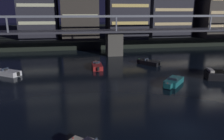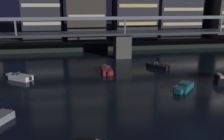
{
  "view_description": "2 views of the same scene",
  "coord_description": "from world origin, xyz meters",
  "px_view_note": "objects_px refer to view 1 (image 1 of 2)",
  "views": [
    {
      "loc": [
        -9.27,
        -16.62,
        10.4
      ],
      "look_at": [
        -3.58,
        17.38,
        1.13
      ],
      "focal_mm": 35.33,
      "sensor_mm": 36.0,
      "label": 1
    },
    {
      "loc": [
        -11.2,
        -19.66,
        12.46
      ],
      "look_at": [
        -5.46,
        16.67,
        2.23
      ],
      "focal_mm": 38.54,
      "sensor_mm": 36.0,
      "label": 2
    }
  ],
  "objects_px": {
    "speedboat_mid_center": "(173,82)",
    "river_bridge": "(114,36)",
    "speedboat_far_left": "(97,66)",
    "tower_east_tall": "(169,3)",
    "speedboat_near_center": "(8,73)",
    "speedboat_mid_right": "(149,63)",
    "tower_east_low": "(217,6)"
  },
  "relations": [
    {
      "from": "tower_east_tall",
      "to": "tower_east_low",
      "type": "relative_size",
      "value": 1.1
    },
    {
      "from": "speedboat_mid_center",
      "to": "river_bridge",
      "type": "bearing_deg",
      "value": 100.93
    },
    {
      "from": "tower_east_tall",
      "to": "speedboat_far_left",
      "type": "distance_m",
      "value": 42.73
    },
    {
      "from": "tower_east_tall",
      "to": "speedboat_mid_right",
      "type": "bearing_deg",
      "value": -118.68
    },
    {
      "from": "river_bridge",
      "to": "speedboat_far_left",
      "type": "relative_size",
      "value": 18.93
    },
    {
      "from": "river_bridge",
      "to": "speedboat_far_left",
      "type": "distance_m",
      "value": 14.31
    },
    {
      "from": "tower_east_low",
      "to": "speedboat_near_center",
      "type": "relative_size",
      "value": 4.19
    },
    {
      "from": "speedboat_mid_center",
      "to": "speedboat_far_left",
      "type": "bearing_deg",
      "value": 131.91
    },
    {
      "from": "river_bridge",
      "to": "speedboat_far_left",
      "type": "height_order",
      "value": "river_bridge"
    },
    {
      "from": "tower_east_tall",
      "to": "speedboat_near_center",
      "type": "xyz_separation_m",
      "value": [
        -41.88,
        -32.92,
        -12.63
      ]
    },
    {
      "from": "river_bridge",
      "to": "speedboat_far_left",
      "type": "bearing_deg",
      "value": -113.47
    },
    {
      "from": "river_bridge",
      "to": "speedboat_near_center",
      "type": "distance_m",
      "value": 25.6
    },
    {
      "from": "tower_east_tall",
      "to": "speedboat_mid_center",
      "type": "bearing_deg",
      "value": -111.7
    },
    {
      "from": "river_bridge",
      "to": "tower_east_tall",
      "type": "bearing_deg",
      "value": 40.6
    },
    {
      "from": "tower_east_low",
      "to": "speedboat_mid_right",
      "type": "bearing_deg",
      "value": -139.69
    },
    {
      "from": "speedboat_far_left",
      "to": "speedboat_near_center",
      "type": "bearing_deg",
      "value": -172.11
    },
    {
      "from": "speedboat_near_center",
      "to": "speedboat_far_left",
      "type": "distance_m",
      "value": 15.26
    },
    {
      "from": "speedboat_near_center",
      "to": "speedboat_mid_right",
      "type": "relative_size",
      "value": 1.04
    },
    {
      "from": "tower_east_tall",
      "to": "speedboat_near_center",
      "type": "height_order",
      "value": "tower_east_tall"
    },
    {
      "from": "river_bridge",
      "to": "tower_east_low",
      "type": "height_order",
      "value": "tower_east_low"
    },
    {
      "from": "tower_east_low",
      "to": "speedboat_mid_right",
      "type": "distance_m",
      "value": 42.78
    },
    {
      "from": "tower_east_low",
      "to": "speedboat_far_left",
      "type": "relative_size",
      "value": 3.85
    },
    {
      "from": "speedboat_near_center",
      "to": "speedboat_mid_center",
      "type": "bearing_deg",
      "value": -19.88
    },
    {
      "from": "speedboat_mid_right",
      "to": "speedboat_far_left",
      "type": "distance_m",
      "value": 10.63
    },
    {
      "from": "river_bridge",
      "to": "tower_east_low",
      "type": "relative_size",
      "value": 4.92
    },
    {
      "from": "speedboat_near_center",
      "to": "river_bridge",
      "type": "bearing_deg",
      "value": 35.47
    },
    {
      "from": "tower_east_low",
      "to": "speedboat_mid_center",
      "type": "distance_m",
      "value": 51.73
    },
    {
      "from": "tower_east_tall",
      "to": "speedboat_near_center",
      "type": "distance_m",
      "value": 54.75
    },
    {
      "from": "speedboat_mid_right",
      "to": "speedboat_far_left",
      "type": "xyz_separation_m",
      "value": [
        -10.56,
        -1.2,
        0.0
      ]
    },
    {
      "from": "river_bridge",
      "to": "speedboat_mid_center",
      "type": "relative_size",
      "value": 22.05
    },
    {
      "from": "speedboat_mid_right",
      "to": "speedboat_far_left",
      "type": "height_order",
      "value": "same"
    },
    {
      "from": "river_bridge",
      "to": "tower_east_tall",
      "type": "height_order",
      "value": "tower_east_tall"
    }
  ]
}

